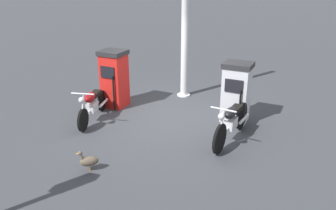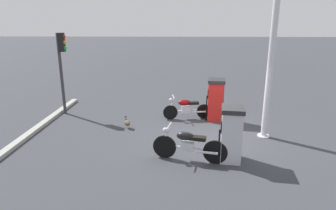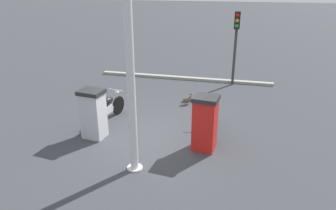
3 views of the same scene
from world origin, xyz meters
name	(u,v)px [view 2 (image 2 of 3)]	position (x,y,z in m)	size (l,w,h in m)	color
ground_plane	(208,136)	(0.00, 0.00, 0.00)	(120.00, 120.00, 0.00)	#383A3F
fuel_pump_near	(216,100)	(-0.42, -1.68, 0.81)	(0.74, 0.75, 1.60)	red
fuel_pump_far	(231,134)	(-0.42, 1.68, 0.77)	(0.71, 0.77, 1.52)	silver
motorcycle_near_pump	(186,108)	(0.69, -1.78, 0.45)	(1.87, 0.56, 0.92)	black
motorcycle_far_pump	(188,144)	(0.73, 1.74, 0.48)	(2.02, 0.72, 0.97)	black
wandering_duck	(127,123)	(2.82, -0.68, 0.21)	(0.34, 0.41, 0.44)	brown
roadside_traffic_light	(62,59)	(5.60, -2.30, 2.24)	(0.38, 0.24, 3.25)	#38383A
canopy_support_pole	(270,69)	(-1.83, -0.06, 2.25)	(0.40, 0.40, 4.65)	silver
road_edge_kerb	(31,132)	(5.97, 0.00, 0.06)	(0.39, 8.27, 0.12)	#9E9E93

